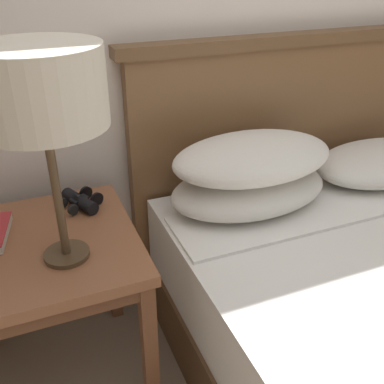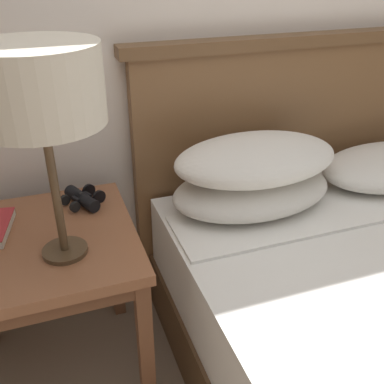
{
  "view_description": "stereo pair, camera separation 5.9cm",
  "coord_description": "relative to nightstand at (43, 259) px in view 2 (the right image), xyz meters",
  "views": [
    {
      "loc": [
        -0.7,
        -0.53,
        1.38
      ],
      "look_at": [
        -0.23,
        0.63,
        0.7
      ],
      "focal_mm": 42.0,
      "sensor_mm": 36.0,
      "label": 1
    },
    {
      "loc": [
        -0.64,
        -0.55,
        1.38
      ],
      "look_at": [
        -0.23,
        0.63,
        0.7
      ],
      "focal_mm": 42.0,
      "sensor_mm": 36.0,
      "label": 2
    }
  ],
  "objects": [
    {
      "name": "table_lamp",
      "position": [
        0.07,
        -0.1,
        0.56
      ],
      "size": [
        0.32,
        0.32,
        0.59
      ],
      "color": "#4C3823",
      "rests_on": "nightstand"
    },
    {
      "name": "binoculars_pair",
      "position": [
        0.15,
        0.17,
        0.1
      ],
      "size": [
        0.16,
        0.16,
        0.05
      ],
      "color": "black",
      "rests_on": "nightstand"
    },
    {
      "name": "nightstand",
      "position": [
        0.0,
        0.0,
        0.0
      ],
      "size": [
        0.58,
        0.58,
        0.6
      ],
      "color": "brown",
      "rests_on": "ground_plane"
    }
  ]
}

